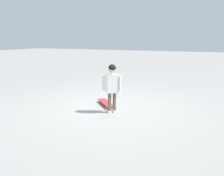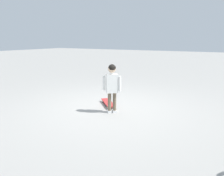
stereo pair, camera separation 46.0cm
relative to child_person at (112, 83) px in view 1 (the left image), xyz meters
name	(u,v)px [view 1 (the left image)]	position (x,y,z in m)	size (l,w,h in m)	color
ground_plane	(107,108)	(-0.28, -0.25, -0.66)	(50.00, 50.00, 0.00)	gray
child_person	(112,83)	(0.00, 0.00, 0.00)	(0.27, 0.40, 1.06)	brown
skateboard	(106,103)	(-0.44, -0.36, -0.60)	(0.67, 0.67, 0.07)	#B22D2D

